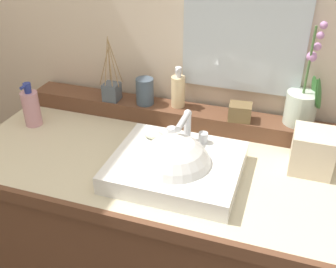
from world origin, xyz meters
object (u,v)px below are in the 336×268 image
object	(u,v)px
soap_bar	(154,135)
potted_plant	(302,103)
tumbler_cup	(145,91)
soap_dispenser	(178,90)
lotion_bottle	(31,108)
tissue_box	(312,151)
trinket_box	(240,112)
reed_diffuser	(112,91)
sink_basin	(175,169)

from	to	relation	value
soap_bar	potted_plant	xyz separation A→B (m)	(0.46, 0.25, 0.07)
tumbler_cup	soap_bar	bearing A→B (deg)	-62.13
potted_plant	soap_dispenser	world-z (taller)	potted_plant
potted_plant	lotion_bottle	world-z (taller)	potted_plant
potted_plant	tissue_box	size ratio (longest dim) A/B	2.65
lotion_bottle	soap_bar	bearing A→B (deg)	-4.38
soap_bar	tumbler_cup	size ratio (longest dim) A/B	0.67
trinket_box	lotion_bottle	size ratio (longest dim) A/B	0.47
reed_diffuser	lotion_bottle	xyz separation A→B (m)	(-0.26, -0.17, -0.03)
tumbler_cup	trinket_box	distance (m)	0.37
sink_basin	soap_dispenser	size ratio (longest dim) A/B	2.53
soap_bar	lotion_bottle	xyz separation A→B (m)	(-0.51, 0.04, 0.00)
sink_basin	reed_diffuser	xyz separation A→B (m)	(-0.37, 0.32, 0.08)
sink_basin	potted_plant	xyz separation A→B (m)	(0.35, 0.36, 0.12)
sink_basin	potted_plant	world-z (taller)	potted_plant
potted_plant	trinket_box	distance (m)	0.22
soap_bar	soap_dispenser	xyz separation A→B (m)	(0.01, 0.24, 0.06)
sink_basin	tissue_box	size ratio (longest dim) A/B	2.94
potted_plant	reed_diffuser	size ratio (longest dim) A/B	1.41
soap_bar	potted_plant	world-z (taller)	potted_plant
soap_bar	tissue_box	xyz separation A→B (m)	(0.51, 0.07, -0.00)
trinket_box	lotion_bottle	world-z (taller)	lotion_bottle
soap_dispenser	soap_bar	bearing A→B (deg)	-92.43
lotion_bottle	tissue_box	size ratio (longest dim) A/B	1.27
trinket_box	tissue_box	size ratio (longest dim) A/B	0.59
soap_bar	potted_plant	bearing A→B (deg)	28.84
sink_basin	soap_bar	size ratio (longest dim) A/B	5.74
soap_bar	tissue_box	distance (m)	0.52
soap_dispenser	lotion_bottle	size ratio (longest dim) A/B	0.92
soap_bar	trinket_box	size ratio (longest dim) A/B	0.87
tissue_box	sink_basin	bearing A→B (deg)	-156.15
soap_dispenser	potted_plant	bearing A→B (deg)	1.26
reed_diffuser	trinket_box	bearing A→B (deg)	-0.23
tissue_box	trinket_box	bearing A→B (deg)	151.77
sink_basin	soap_bar	world-z (taller)	sink_basin
soap_bar	trinket_box	distance (m)	0.33
tumbler_cup	soap_dispenser	bearing A→B (deg)	9.37
sink_basin	soap_bar	bearing A→B (deg)	136.53
sink_basin	tumbler_cup	world-z (taller)	sink_basin
sink_basin	lotion_bottle	bearing A→B (deg)	166.98
potted_plant	tissue_box	world-z (taller)	potted_plant
tissue_box	soap_bar	bearing A→B (deg)	-171.90
sink_basin	soap_dispenser	xyz separation A→B (m)	(-0.10, 0.35, 0.10)
potted_plant	sink_basin	bearing A→B (deg)	-134.34
reed_diffuser	soap_dispenser	bearing A→B (deg)	6.62
potted_plant	lotion_bottle	xyz separation A→B (m)	(-0.97, -0.21, -0.07)
sink_basin	tissue_box	distance (m)	0.44
tumbler_cup	lotion_bottle	distance (m)	0.44
potted_plant	tumbler_cup	distance (m)	0.58
tumbler_cup	reed_diffuser	bearing A→B (deg)	-175.98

